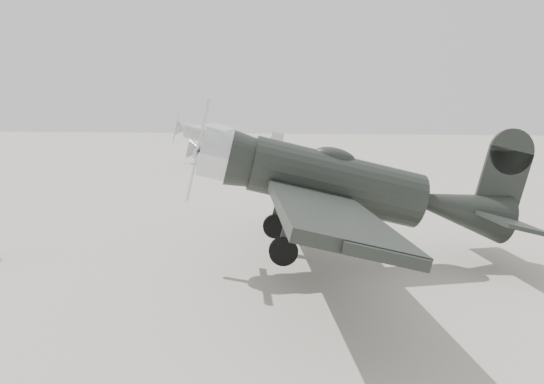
{
  "coord_description": "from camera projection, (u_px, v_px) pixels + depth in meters",
  "views": [
    {
      "loc": [
        4.44,
        -14.32,
        3.94
      ],
      "look_at": [
        1.68,
        1.48,
        1.5
      ],
      "focal_mm": 35.0,
      "sensor_mm": 36.0,
      "label": 1
    }
  ],
  "objects": [
    {
      "name": "ground",
      "position": [
        206.0,
        249.0,
        15.3
      ],
      "size": [
        160.0,
        160.0,
        0.0
      ],
      "primitive_type": "plane",
      "color": "gray",
      "rests_on": "ground"
    },
    {
      "name": "lowwing_monoplane",
      "position": [
        351.0,
        187.0,
        13.41
      ],
      "size": [
        8.73,
        12.07,
        3.88
      ],
      "rotation": [
        0.0,
        0.24,
        0.24
      ],
      "color": "black",
      "rests_on": "ground"
    },
    {
      "name": "highwing_monoplane",
      "position": [
        224.0,
        136.0,
        40.93
      ],
      "size": [
        8.4,
        11.8,
        3.33
      ],
      "rotation": [
        0.0,
        0.23,
        0.14
      ],
      "color": "#999B9E",
      "rests_on": "ground"
    }
  ]
}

